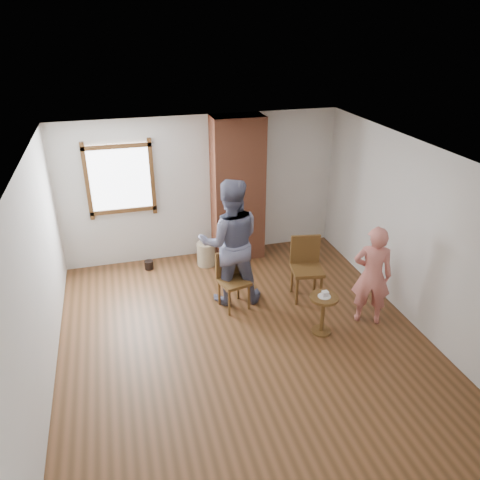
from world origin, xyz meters
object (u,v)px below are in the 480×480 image
Objects in this scene: stoneware_crock at (206,254)px; man at (230,242)px; person_pink at (372,276)px; dining_chair_right at (306,264)px; dining_chair_left at (231,277)px; side_table at (323,308)px.

man is at bearing -83.47° from stoneware_crock.
man is at bearing -5.34° from person_pink.
dining_chair_left is at bearing -172.32° from dining_chair_right.
dining_chair_left is 1.21m from dining_chair_right.
dining_chair_right is at bearing -28.93° from person_pink.
side_table is at bearing 33.28° from person_pink.
person_pink is at bearing -45.38° from dining_chair_right.
dining_chair_right is (1.21, -0.05, 0.06)m from dining_chair_left.
dining_chair_right is at bearing 81.37° from side_table.
stoneware_crock is 0.43× the size of dining_chair_right.
person_pink is at bearing -40.73° from dining_chair_left.
side_table is (1.06, -1.03, -0.10)m from dining_chair_left.
side_table is at bearing -57.90° from dining_chair_left.
dining_chair_right reaches higher than side_table.
side_table reaches higher than stoneware_crock.
man is at bearing 130.53° from side_table.
man is 1.32× the size of person_pink.
dining_chair_left reaches higher than side_table.
dining_chair_left is 0.59× the size of person_pink.
dining_chair_right is 1.67× the size of side_table.
side_table is (1.17, -2.42, 0.19)m from stoneware_crock.
dining_chair_right reaches higher than stoneware_crock.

